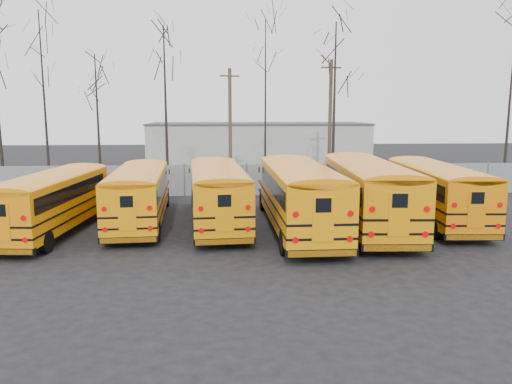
{
  "coord_description": "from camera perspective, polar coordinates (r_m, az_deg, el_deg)",
  "views": [
    {
      "loc": [
        -1.29,
        -19.82,
        5.5
      ],
      "look_at": [
        0.1,
        3.63,
        1.6
      ],
      "focal_mm": 35.0,
      "sensor_mm": 36.0,
      "label": 1
    }
  ],
  "objects": [
    {
      "name": "bus_a",
      "position": [
        23.97,
        -22.13,
        -0.55
      ],
      "size": [
        3.19,
        10.15,
        2.8
      ],
      "rotation": [
        0.0,
        0.0,
        -0.09
      ],
      "color": "black",
      "rests_on": "ground"
    },
    {
      "name": "bus_b",
      "position": [
        24.46,
        -13.22,
        0.13
      ],
      "size": [
        2.97,
        10.21,
        2.82
      ],
      "rotation": [
        0.0,
        0.0,
        0.07
      ],
      "color": "black",
      "rests_on": "ground"
    },
    {
      "name": "fence",
      "position": [
        32.16,
        -1.07,
        1.38
      ],
      "size": [
        40.0,
        0.04,
        2.0
      ],
      "primitive_type": "cube",
      "color": "gray",
      "rests_on": "ground"
    },
    {
      "name": "bus_d",
      "position": [
        22.45,
        4.95,
        0.06
      ],
      "size": [
        2.87,
        11.41,
        3.17
      ],
      "rotation": [
        0.0,
        0.0,
        0.02
      ],
      "color": "black",
      "rests_on": "ground"
    },
    {
      "name": "bus_c",
      "position": [
        23.77,
        -4.44,
        0.27
      ],
      "size": [
        3.21,
        10.69,
        2.95
      ],
      "rotation": [
        0.0,
        0.0,
        0.08
      ],
      "color": "black",
      "rests_on": "ground"
    },
    {
      "name": "tree_1",
      "position": [
        38.62,
        -23.04,
        9.62
      ],
      "size": [
        0.26,
        0.26,
        12.26
      ],
      "primitive_type": "cone",
      "color": "black",
      "rests_on": "ground"
    },
    {
      "name": "distant_building",
      "position": [
        52.04,
        0.24,
        5.57
      ],
      "size": [
        22.0,
        8.0,
        4.0
      ],
      "primitive_type": "cube",
      "color": "#BABAB5",
      "rests_on": "ground"
    },
    {
      "name": "bus_e",
      "position": [
        23.69,
        12.58,
        0.45
      ],
      "size": [
        3.23,
        11.68,
        3.23
      ],
      "rotation": [
        0.0,
        0.0,
        -0.05
      ],
      "color": "black",
      "rests_on": "ground"
    },
    {
      "name": "ground",
      "position": [
        20.6,
        0.31,
        -6.05
      ],
      "size": [
        120.0,
        120.0,
        0.0
      ],
      "primitive_type": "plane",
      "color": "black",
      "rests_on": "ground"
    },
    {
      "name": "tree_2",
      "position": [
        38.28,
        -17.62,
        7.79
      ],
      "size": [
        0.26,
        0.26,
        9.39
      ],
      "primitive_type": "cone",
      "color": "black",
      "rests_on": "ground"
    },
    {
      "name": "utility_pole_right",
      "position": [
        40.54,
        8.46,
        8.35
      ],
      "size": [
        1.66,
        0.35,
        9.36
      ],
      "rotation": [
        0.0,
        0.0,
        0.14
      ],
      "color": "#433426",
      "rests_on": "ground"
    },
    {
      "name": "bus_f",
      "position": [
        25.89,
        19.77,
        0.48
      ],
      "size": [
        2.98,
        10.62,
        2.94
      ],
      "rotation": [
        0.0,
        0.0,
        -0.05
      ],
      "color": "black",
      "rests_on": "ground"
    },
    {
      "name": "tree_6",
      "position": [
        39.12,
        27.05,
        9.73
      ],
      "size": [
        0.26,
        0.26,
        12.79
      ],
      "primitive_type": "cone",
      "color": "black",
      "rests_on": "ground"
    },
    {
      "name": "tree_4",
      "position": [
        35.93,
        1.08,
        9.99
      ],
      "size": [
        0.26,
        0.26,
        11.7
      ],
      "primitive_type": "cone",
      "color": "black",
      "rests_on": "ground"
    },
    {
      "name": "tree_3",
      "position": [
        35.87,
        -10.28,
        9.41
      ],
      "size": [
        0.26,
        0.26,
        11.16
      ],
      "primitive_type": "cone",
      "color": "black",
      "rests_on": "ground"
    },
    {
      "name": "tree_5",
      "position": [
        36.01,
        8.92,
        9.66
      ],
      "size": [
        0.26,
        0.26,
        11.44
      ],
      "primitive_type": "cone",
      "color": "black",
      "rests_on": "ground"
    },
    {
      "name": "utility_pole_left",
      "position": [
        37.81,
        -2.98,
        7.7
      ],
      "size": [
        1.47,
        0.59,
        8.5
      ],
      "rotation": [
        0.0,
        0.0,
        0.32
      ],
      "color": "#4D382B",
      "rests_on": "ground"
    }
  ]
}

